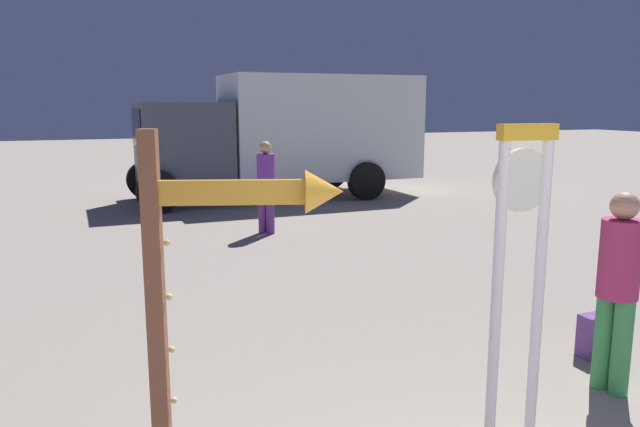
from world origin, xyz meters
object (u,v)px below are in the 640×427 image
Objects in this scene: backpack at (597,335)px; box_truck_near at (290,132)px; person_near_clock at (618,282)px; person_distant at (266,182)px; arrow_sign at (223,255)px; standing_clock at (519,258)px.

box_truck_near is at bearing 87.85° from backpack.
person_near_clock is 6.82m from person_distant.
arrow_sign is 0.31× the size of box_truck_near.
box_truck_near reaches higher than person_near_clock.
arrow_sign is at bearing -107.85° from person_distant.
arrow_sign is 11.43m from box_truck_near.
backpack is at bearing -77.74° from person_distant.
backpack is 0.24× the size of person_distant.
box_truck_near reaches higher than standing_clock.
standing_clock is 1.40m from person_near_clock.
person_distant reaches higher than backpack.
arrow_sign is 1.31× the size of person_distant.
arrow_sign is at bearing -169.70° from backpack.
backpack is 10.20m from box_truck_near.
standing_clock is 1.32× the size of person_distant.
standing_clock is at bearing -9.85° from arrow_sign.
standing_clock is 1.86m from arrow_sign.
backpack is 0.06× the size of box_truck_near.
box_truck_near is (2.09, 11.05, 0.28)m from standing_clock.
box_truck_near is (0.38, 10.09, 1.40)m from backpack.
standing_clock is 11.25m from box_truck_near.
person_distant is 4.32m from box_truck_near.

